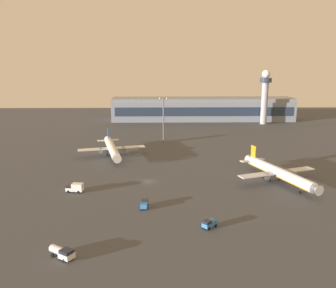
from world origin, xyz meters
name	(u,v)px	position (x,y,z in m)	size (l,w,h in m)	color
ground_plane	(148,181)	(0.00, 0.00, 0.00)	(416.00, 416.00, 0.00)	#424449
terminal_building	(203,109)	(35.13, 137.44, 8.09)	(131.50, 22.40, 16.40)	gray
control_tower	(265,93)	(75.58, 120.23, 21.32)	(8.00, 8.00, 36.82)	#A8A8B2
airplane_taxiway_distant	(278,172)	(46.73, -2.13, 3.83)	(30.08, 38.21, 10.13)	silver
airplane_far_stand	(112,148)	(-17.90, 35.49, 3.82)	(30.52, 38.92, 10.11)	silver
maintenance_van	(144,204)	(-0.30, -23.84, 1.18)	(2.34, 4.30, 2.25)	#3372BF
fuel_truck	(62,252)	(-17.35, -51.42, 1.37)	(6.41, 5.24, 2.35)	white
cargo_loader	(209,223)	(17.43, -37.26, 1.18)	(4.41, 4.20, 2.25)	#3372BF
catering_truck	(75,188)	(-24.08, -10.32, 1.58)	(5.95, 3.20, 3.05)	white
apron_light_west	(163,117)	(5.93, 62.78, 13.96)	(4.80, 0.90, 24.28)	slate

